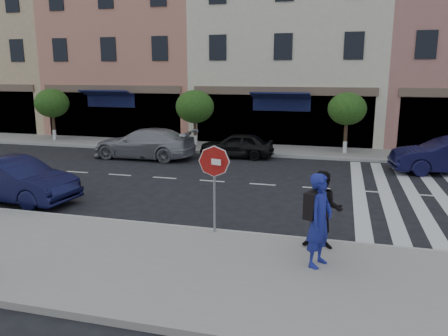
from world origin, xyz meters
TOP-DOWN VIEW (x-y plane):
  - ground at (0.00, 0.00)m, footprint 120.00×120.00m
  - sidewalk_near at (0.00, -3.75)m, footprint 60.00×4.50m
  - sidewalk_far at (0.00, 11.00)m, footprint 60.00×3.00m
  - building_west_far at (-22.00, 17.00)m, footprint 12.00×9.00m
  - building_west_mid at (-11.00, 17.00)m, footprint 10.00×9.00m
  - building_centre at (-0.50, 17.00)m, footprint 11.00×9.00m
  - street_tree_wa at (-14.00, 10.80)m, footprint 2.00×2.00m
  - street_tree_wb at (-5.00, 10.80)m, footprint 2.10×2.10m
  - street_tree_c at (3.00, 10.80)m, footprint 1.90×1.90m
  - stop_sign at (-0.25, -1.67)m, footprint 0.77×0.27m
  - photographer at (2.44, -2.97)m, footprint 0.72×0.86m
  - walker at (2.46, -2.00)m, footprint 0.91×0.71m
  - car_near_mid at (-7.52, -0.27)m, footprint 4.52×1.98m
  - car_far_left at (-6.56, 7.60)m, footprint 5.12×2.17m
  - car_far_mid at (-2.19, 8.92)m, footprint 3.73×1.68m

SIDE VIEW (x-z plane):
  - ground at x=0.00m, z-range 0.00..0.00m
  - sidewalk_near at x=0.00m, z-range 0.00..0.15m
  - sidewalk_far at x=0.00m, z-range 0.00..0.15m
  - car_far_mid at x=-2.19m, z-range 0.00..1.25m
  - car_near_mid at x=-7.52m, z-range 0.00..1.45m
  - car_far_left at x=-6.56m, z-range 0.00..1.47m
  - walker at x=2.46m, z-range 0.15..1.99m
  - photographer at x=2.44m, z-range 0.15..2.15m
  - stop_sign at x=-0.25m, z-range 0.68..2.94m
  - street_tree_wb at x=-5.00m, z-range 0.78..3.84m
  - street_tree_wa at x=-14.00m, z-range 0.81..3.86m
  - street_tree_c at x=3.00m, z-range 0.84..3.87m
  - building_centre at x=-0.50m, z-range 0.00..11.00m
  - building_west_far at x=-22.00m, z-range 0.00..12.00m
  - building_west_mid at x=-11.00m, z-range 0.00..14.00m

